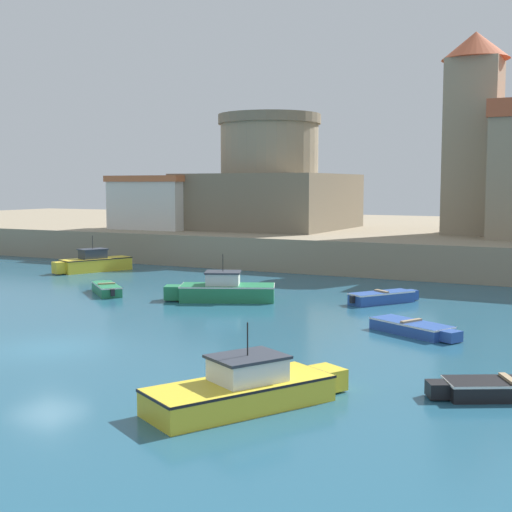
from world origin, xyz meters
name	(u,v)px	position (x,y,z in m)	size (l,w,h in m)	color
ground_plane	(48,348)	(0.00, 0.00, 0.00)	(200.00, 200.00, 0.00)	#235670
quay_seawall	(391,237)	(0.00, 44.30, 1.15)	(120.00, 40.00, 2.29)	gray
dinghy_blue_0	(414,328)	(11.33, 8.60, 0.27)	(4.05, 2.75, 0.56)	#284C9E
dinghy_blue_1	(383,297)	(8.02, 15.34, 0.32)	(2.92, 3.75, 0.66)	#284C9E
dinghy_black_2	(504,388)	(15.81, 1.26, 0.28)	(4.02, 2.79, 0.59)	black
motorboat_yellow_3	(94,263)	(-13.72, 19.11, 0.59)	(3.31, 5.54, 2.48)	yellow
motorboat_green_4	(224,290)	(0.42, 12.35, 0.56)	(5.78, 3.77, 2.43)	#237A4C
motorboat_yellow_6	(246,388)	(9.70, -2.78, 0.51)	(4.21, 5.97, 2.31)	yellow
dinghy_green_7	(106,288)	(-6.45, 11.39, 0.30)	(3.33, 3.02, 0.63)	#237A4C
fortress	(269,187)	(-8.00, 35.10, 5.77)	(12.52, 12.52, 9.52)	#796C57
harbor_shed_mid_row	(155,202)	(-16.00, 29.76, 4.53)	(7.14, 4.50, 4.42)	silver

